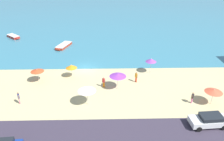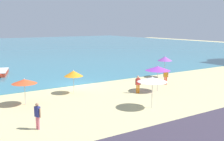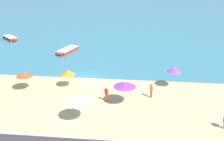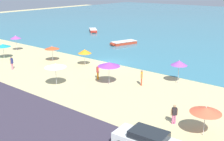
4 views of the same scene
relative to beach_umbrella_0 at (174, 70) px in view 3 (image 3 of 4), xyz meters
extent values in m
plane|color=#C8BB84|center=(-11.24, 1.78, -2.36)|extent=(160.00, 160.00, 0.00)
cube|color=teal|center=(-11.24, 56.78, -2.33)|extent=(150.00, 110.00, 0.05)
cylinder|color=#B2B2B7|center=(0.00, 0.00, -1.29)|extent=(0.05, 0.05, 2.14)
cone|color=purple|center=(0.00, 0.00, 0.00)|extent=(1.84, 1.84, 0.54)
sphere|color=silver|center=(0.00, 0.00, 0.30)|extent=(0.08, 0.08, 0.08)
cylinder|color=#B2B2B7|center=(-18.19, -2.63, -1.43)|extent=(0.05, 0.05, 1.86)
cone|color=#D74D26|center=(-18.19, -2.63, -0.37)|extent=(2.06, 2.06, 0.37)
sphere|color=silver|center=(-18.19, -2.63, -0.15)|extent=(0.08, 0.08, 0.08)
cylinder|color=#B2B2B7|center=(-5.80, -5.08, -1.28)|extent=(0.05, 0.05, 2.15)
cone|color=purple|center=(-5.80, -5.08, -0.04)|extent=(2.46, 2.46, 0.42)
sphere|color=silver|center=(-5.80, -5.08, 0.20)|extent=(0.08, 0.08, 0.08)
cylinder|color=#B2B2B7|center=(-9.98, -9.03, -1.26)|extent=(0.05, 0.05, 2.19)
cone|color=white|center=(-9.98, -9.03, -0.04)|extent=(2.36, 2.36, 0.36)
sphere|color=silver|center=(-9.98, -9.03, 0.17)|extent=(0.08, 0.08, 0.08)
cylinder|color=#B2B2B7|center=(-13.11, -1.26, -1.49)|extent=(0.05, 0.05, 1.73)
cone|color=orange|center=(-13.11, -1.26, -0.41)|extent=(1.82, 1.82, 0.54)
sphere|color=silver|center=(-13.11, -1.26, -0.11)|extent=(0.08, 0.08, 0.08)
cylinder|color=orange|center=(-7.80, -4.64, -1.94)|extent=(0.14, 0.14, 0.83)
cylinder|color=orange|center=(-7.96, -4.55, -1.94)|extent=(0.14, 0.14, 0.83)
cube|color=red|center=(-7.88, -4.59, -1.20)|extent=(0.42, 0.37, 0.65)
sphere|color=tan|center=(-7.88, -4.59, -0.75)|extent=(0.22, 0.22, 0.22)
cylinder|color=tan|center=(-7.67, -4.71, -1.25)|extent=(0.09, 0.09, 0.59)
cylinder|color=tan|center=(-8.09, -4.48, -1.25)|extent=(0.09, 0.09, 0.59)
cylinder|color=#F84325|center=(-2.86, -3.06, -1.93)|extent=(0.14, 0.14, 0.84)
cylinder|color=#F84325|center=(-2.76, -3.21, -1.93)|extent=(0.14, 0.14, 0.84)
cube|color=orange|center=(-2.81, -3.14, -1.18)|extent=(0.38, 0.42, 0.67)
sphere|color=#A17358|center=(-2.81, -3.14, -0.72)|extent=(0.22, 0.22, 0.22)
cylinder|color=#A17358|center=(-2.94, -2.93, -1.23)|extent=(0.09, 0.09, 0.60)
cylinder|color=#A17358|center=(-2.68, -3.34, -1.23)|extent=(0.09, 0.09, 0.60)
cylinder|color=#D15F90|center=(3.92, -9.08, -1.97)|extent=(0.14, 0.14, 0.78)
cylinder|color=#997251|center=(3.82, -9.19, -1.31)|extent=(0.09, 0.09, 0.56)
cube|color=#B33621|center=(-16.97, 13.06, -2.06)|extent=(3.15, 5.03, 0.49)
cube|color=#B33621|center=(-17.79, 10.63, -2.01)|extent=(1.06, 0.73, 0.30)
cube|color=silver|center=(-16.97, 13.06, -1.77)|extent=(3.23, 5.06, 0.08)
cube|color=red|center=(-30.68, 19.85, -2.02)|extent=(3.83, 3.68, 0.58)
cube|color=red|center=(-29.10, 18.41, -1.96)|extent=(0.87, 0.89, 0.35)
cube|color=silver|center=(-30.68, 19.85, -1.69)|extent=(3.88, 3.74, 0.08)
camera|label=1|loc=(-7.33, -33.11, 14.71)|focal=35.00mm
camera|label=2|loc=(-24.49, -25.40, 4.28)|focal=45.00mm
camera|label=3|loc=(-4.21, -32.96, 12.52)|focal=45.00mm
camera|label=4|loc=(12.60, -27.81, 8.37)|focal=45.00mm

